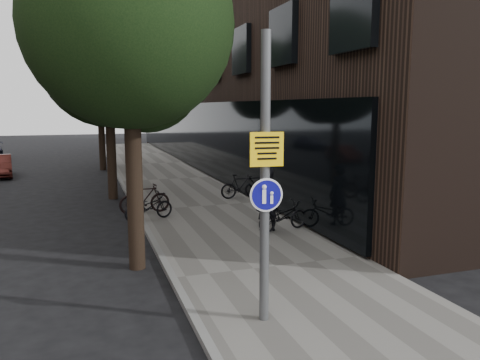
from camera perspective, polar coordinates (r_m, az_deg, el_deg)
name	(u,v)px	position (r m, az deg, el deg)	size (l,w,h in m)	color
ground	(345,345)	(7.70, 12.64, -19.04)	(120.00, 120.00, 0.00)	black
sidewalk	(202,208)	(16.62, -4.68, -3.37)	(4.50, 60.00, 0.12)	slate
curb_edge	(137,212)	(16.24, -12.43, -3.82)	(0.15, 60.00, 0.13)	slate
building_right_dark_brick	(283,19)	(30.79, 5.21, 18.99)	(12.00, 40.00, 18.00)	black
street_tree_near	(132,34)	(10.59, -13.03, 16.98)	(4.40, 4.40, 7.50)	black
street_tree_mid	(109,66)	(19.01, -15.64, 13.19)	(5.00, 5.00, 7.80)	black
street_tree_far	(100,79)	(27.98, -16.66, 11.66)	(5.00, 5.00, 7.80)	black
signpost	(265,180)	(7.36, 3.05, 0.02)	(0.53, 0.15, 4.61)	#595B5E
pedestrian	(267,199)	(13.14, 3.32, -2.30)	(0.66, 0.44, 1.82)	black
parked_bike_facade_near	(283,216)	(13.28, 5.26, -4.37)	(0.56, 1.61, 0.84)	black
parked_bike_facade_far	(241,186)	(17.84, 0.06, -0.76)	(0.44, 1.56, 0.94)	black
parked_bike_curb_near	(149,207)	(14.70, -11.07, -3.21)	(0.56, 1.60, 0.84)	black
parked_bike_curb_far	(145,198)	(15.65, -11.56, -2.20)	(0.47, 1.66, 1.00)	black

